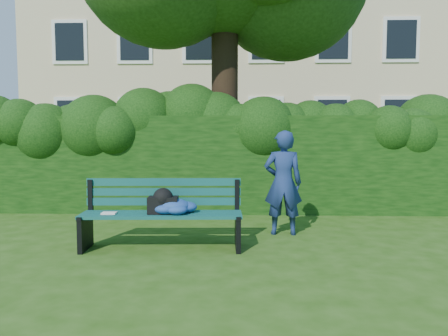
{
  "coord_description": "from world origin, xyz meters",
  "views": [
    {
      "loc": [
        0.24,
        -6.14,
        1.51
      ],
      "look_at": [
        0.0,
        0.6,
        0.95
      ],
      "focal_mm": 35.0,
      "sensor_mm": 36.0,
      "label": 1
    }
  ],
  "objects": [
    {
      "name": "ground",
      "position": [
        0.0,
        0.0,
        0.0
      ],
      "size": [
        80.0,
        80.0,
        0.0
      ],
      "primitive_type": "plane",
      "color": "#264E0F",
      "rests_on": "ground"
    },
    {
      "name": "park_bench",
      "position": [
        -0.72,
        -0.6,
        0.5
      ],
      "size": [
        2.08,
        0.65,
        0.89
      ],
      "rotation": [
        0.0,
        0.0,
        0.05
      ],
      "color": "#0D4540",
      "rests_on": "ground"
    },
    {
      "name": "man_reading",
      "position": [
        0.88,
        0.24,
        0.77
      ],
      "size": [
        0.56,
        0.38,
        1.53
      ],
      "primitive_type": "imported",
      "rotation": [
        0.0,
        0.0,
        3.12
      ],
      "color": "navy",
      "rests_on": "ground"
    },
    {
      "name": "apartment_building",
      "position": [
        -0.0,
        13.99,
        6.0
      ],
      "size": [
        16.0,
        8.08,
        12.0
      ],
      "color": "beige",
      "rests_on": "ground"
    },
    {
      "name": "hedge",
      "position": [
        0.0,
        2.2,
        0.9
      ],
      "size": [
        10.0,
        1.0,
        1.8
      ],
      "color": "black",
      "rests_on": "ground"
    }
  ]
}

